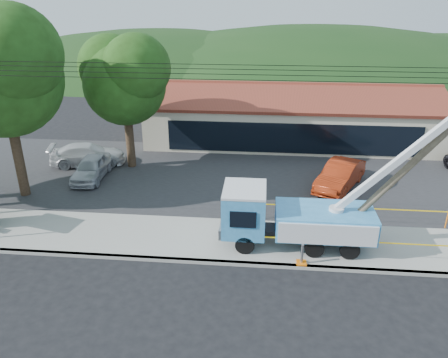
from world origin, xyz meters
The scene contains 15 objects.
ground centered at (0.00, 0.00, 0.00)m, with size 120.00×120.00×0.00m, color black.
curb centered at (0.00, 2.10, 0.07)m, with size 60.00×0.25×0.15m, color #9D9C93.
sidewalk centered at (0.00, 4.00, 0.07)m, with size 60.00×4.00×0.15m, color #9D9C93.
parking_lot centered at (0.00, 12.00, 0.05)m, with size 60.00×12.00×0.10m, color #28282B.
strip_mall centered at (4.00, 19.98, 1.88)m, with size 22.50×8.53×4.67m.
tree_west_near centered at (-12.00, 8.00, 7.52)m, with size 7.56×6.72×10.80m.
tree_lot centered at (-7.00, 13.00, 6.21)m, with size 6.30×5.60×8.94m.
hill_west centered at (-15.00, 55.00, 0.00)m, with size 78.40×56.00×28.00m, color #163714.
hill_center centered at (10.00, 55.00, 0.00)m, with size 89.60×64.00×32.00m, color #163714.
utility_truck centered at (3.47, 3.91, 1.67)m, with size 11.70×3.76×8.48m.
leaning_pole centered at (8.60, 4.06, 4.68)m, with size 6.63×1.84×8.43m.
caution_tape centered at (6.34, 4.47, 0.86)m, with size 9.89×3.33×0.96m.
car_silver centered at (-8.92, 10.67, 0.00)m, with size 1.70×4.24×1.44m, color #ADAFB4.
car_red centered at (6.63, 10.71, 0.00)m, with size 1.70×4.87×1.60m, color maroon.
car_white centered at (-10.06, 13.01, 0.00)m, with size 2.04×5.02×1.46m, color silver.
Camera 1 is at (1.90, -14.13, 11.27)m, focal length 35.00 mm.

